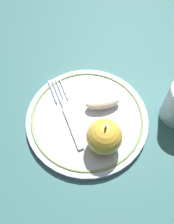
# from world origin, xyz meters

# --- Properties ---
(ground_plane) EXTENTS (2.00, 2.00, 0.00)m
(ground_plane) POSITION_xyz_m (0.00, 0.00, 0.00)
(ground_plane) COLOR #305F5F
(plate) EXTENTS (0.24, 0.24, 0.02)m
(plate) POSITION_xyz_m (0.01, -0.01, 0.01)
(plate) COLOR silver
(plate) RESTS_ON ground_plane
(apple_red_whole) EXTENTS (0.07, 0.07, 0.07)m
(apple_red_whole) POSITION_xyz_m (0.07, -0.01, 0.05)
(apple_red_whole) COLOR gold
(apple_red_whole) RESTS_ON plate
(apple_slice_front) EXTENTS (0.05, 0.08, 0.02)m
(apple_slice_front) POSITION_xyz_m (-0.00, 0.03, 0.03)
(apple_slice_front) COLOR beige
(apple_slice_front) RESTS_ON plate
(fork) EXTENTS (0.17, 0.04, 0.00)m
(fork) POSITION_xyz_m (-0.02, -0.04, 0.02)
(fork) COLOR silver
(fork) RESTS_ON plate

